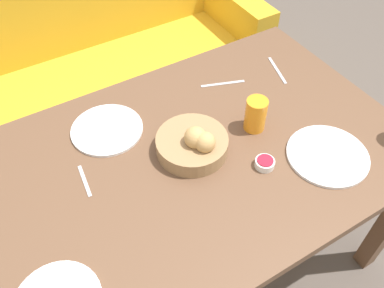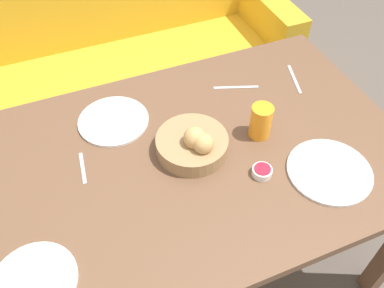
{
  "view_description": "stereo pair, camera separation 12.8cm",
  "coord_description": "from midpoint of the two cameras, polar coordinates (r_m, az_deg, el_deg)",
  "views": [
    {
      "loc": [
        -0.37,
        -0.72,
        1.69
      ],
      "look_at": [
        0.07,
        0.02,
        0.74
      ],
      "focal_mm": 38.0,
      "sensor_mm": 36.0,
      "label": 1
    },
    {
      "loc": [
        -0.26,
        -0.77,
        1.69
      ],
      "look_at": [
        0.07,
        0.02,
        0.74
      ],
      "focal_mm": 38.0,
      "sensor_mm": 36.0,
      "label": 2
    }
  ],
  "objects": [
    {
      "name": "bread_basket",
      "position": [
        1.27,
        -2.69,
        -0.12
      ],
      "size": [
        0.23,
        0.23,
        0.11
      ],
      "color": "#99754C",
      "rests_on": "dining_table"
    },
    {
      "name": "ground_plane",
      "position": [
        1.88,
        -3.61,
        -16.61
      ],
      "size": [
        10.0,
        10.0,
        0.0
      ],
      "primitive_type": "plane",
      "color": "#564C44"
    },
    {
      "name": "dining_table",
      "position": [
        1.34,
        -4.87,
        -5.03
      ],
      "size": [
        1.52,
        0.9,
        0.71
      ],
      "color": "brown",
      "rests_on": "ground_plane"
    },
    {
      "name": "couch",
      "position": [
        2.3,
        -15.6,
        9.04
      ],
      "size": [
        1.84,
        0.7,
        0.87
      ],
      "color": "gold",
      "rests_on": "ground_plane"
    },
    {
      "name": "juice_glass",
      "position": [
        1.34,
        6.32,
        3.9
      ],
      "size": [
        0.07,
        0.07,
        0.12
      ],
      "color": "orange",
      "rests_on": "dining_table"
    },
    {
      "name": "jam_bowl_berry",
      "position": [
        1.26,
        7.34,
        -2.83
      ],
      "size": [
        0.06,
        0.06,
        0.03
      ],
      "color": "white",
      "rests_on": "dining_table"
    },
    {
      "name": "knife_silver",
      "position": [
        1.62,
        9.66,
        10.07
      ],
      "size": [
        0.06,
        0.16,
        0.0
      ],
      "color": "#B7B7BC",
      "rests_on": "dining_table"
    },
    {
      "name": "spoon_coffee",
      "position": [
        1.28,
        -17.64,
        -5.11
      ],
      "size": [
        0.02,
        0.13,
        0.0
      ],
      "color": "#B7B7BC",
      "rests_on": "dining_table"
    },
    {
      "name": "plate_far_center",
      "position": [
        1.4,
        -14.42,
        1.84
      ],
      "size": [
        0.24,
        0.24,
        0.01
      ],
      "color": "white",
      "rests_on": "dining_table"
    },
    {
      "name": "fork_silver",
      "position": [
        1.54,
        1.96,
        8.34
      ],
      "size": [
        0.16,
        0.07,
        0.0
      ],
      "color": "#B7B7BC",
      "rests_on": "dining_table"
    },
    {
      "name": "plate_near_right",
      "position": [
        1.33,
        15.93,
        -1.7
      ],
      "size": [
        0.26,
        0.26,
        0.01
      ],
      "color": "white",
      "rests_on": "dining_table"
    }
  ]
}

